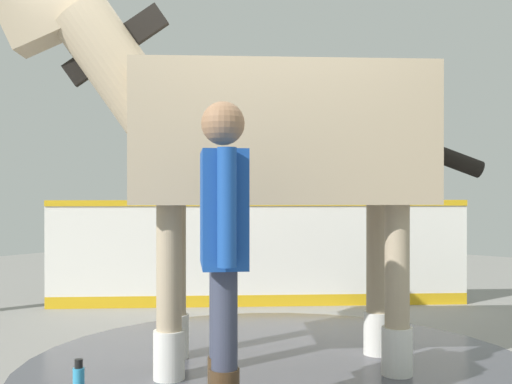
% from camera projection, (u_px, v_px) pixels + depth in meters
% --- Properties ---
extents(ground_plane, '(16.00, 16.00, 0.02)m').
position_uv_depth(ground_plane, '(272.00, 370.00, 4.10)').
color(ground_plane, gray).
extents(wet_patch, '(3.57, 3.57, 0.00)m').
position_uv_depth(wet_patch, '(280.00, 366.00, 4.16)').
color(wet_patch, '#4C4C54').
rests_on(wet_patch, ground).
extents(barrier_wall, '(2.99, 3.29, 1.10)m').
position_uv_depth(barrier_wall, '(260.00, 257.00, 6.29)').
color(barrier_wall, white).
rests_on(barrier_wall, ground).
extents(horse, '(2.38, 2.59, 2.67)m').
position_uv_depth(horse, '(263.00, 142.00, 4.14)').
color(horse, tan).
rests_on(horse, ground).
extents(handler, '(0.50, 0.50, 1.65)m').
position_uv_depth(handler, '(223.00, 240.00, 3.08)').
color(handler, '#47331E').
rests_on(handler, ground).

